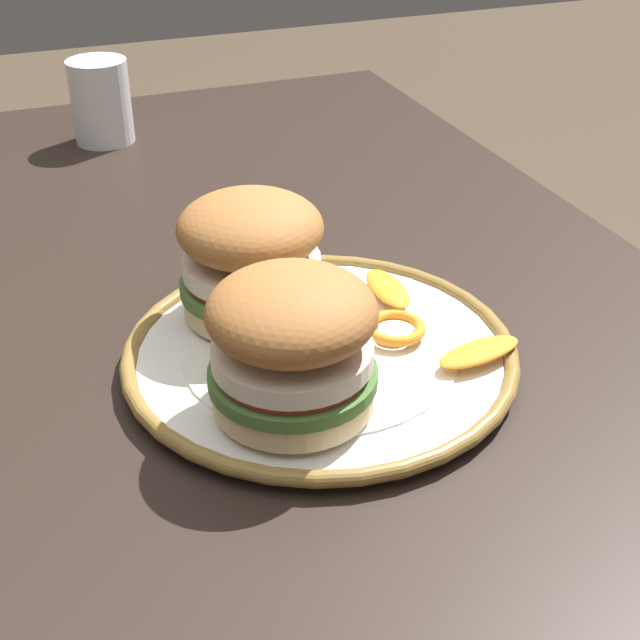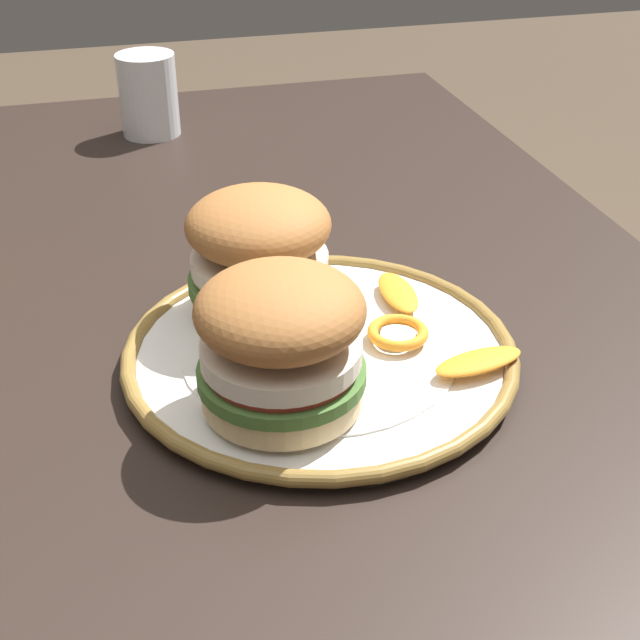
% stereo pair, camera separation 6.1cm
% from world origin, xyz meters
% --- Properties ---
extents(dining_table, '(1.37, 0.83, 0.77)m').
position_xyz_m(dining_table, '(0.00, 0.00, 0.67)').
color(dining_table, black).
rests_on(dining_table, ground).
extents(dinner_plate, '(0.31, 0.31, 0.02)m').
position_xyz_m(dinner_plate, '(-0.03, -0.06, 0.78)').
color(dinner_plate, white).
rests_on(dinner_plate, dining_table).
extents(sandwich_half_left, '(0.13, 0.13, 0.10)m').
position_xyz_m(sandwich_half_left, '(-0.09, -0.01, 0.84)').
color(sandwich_half_left, beige).
rests_on(sandwich_half_left, dinner_plate).
extents(sandwich_half_right, '(0.13, 0.13, 0.10)m').
position_xyz_m(sandwich_half_right, '(0.04, -0.03, 0.84)').
color(sandwich_half_right, beige).
rests_on(sandwich_half_right, dinner_plate).
extents(orange_peel_curled, '(0.07, 0.07, 0.01)m').
position_xyz_m(orange_peel_curled, '(-0.04, -0.12, 0.79)').
color(orange_peel_curled, orange).
rests_on(orange_peel_curled, dinner_plate).
extents(orange_peel_strip_long, '(0.04, 0.08, 0.01)m').
position_xyz_m(orange_peel_strip_long, '(-0.09, -0.16, 0.79)').
color(orange_peel_strip_long, orange).
rests_on(orange_peel_strip_long, dinner_plate).
extents(orange_peel_strip_short, '(0.07, 0.03, 0.01)m').
position_xyz_m(orange_peel_strip_short, '(0.02, -0.14, 0.79)').
color(orange_peel_strip_short, orange).
rests_on(orange_peel_strip_short, dinner_plate).
extents(drinking_glass, '(0.07, 0.07, 0.10)m').
position_xyz_m(drinking_glass, '(0.52, 0.01, 0.82)').
color(drinking_glass, white).
rests_on(drinking_glass, dining_table).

